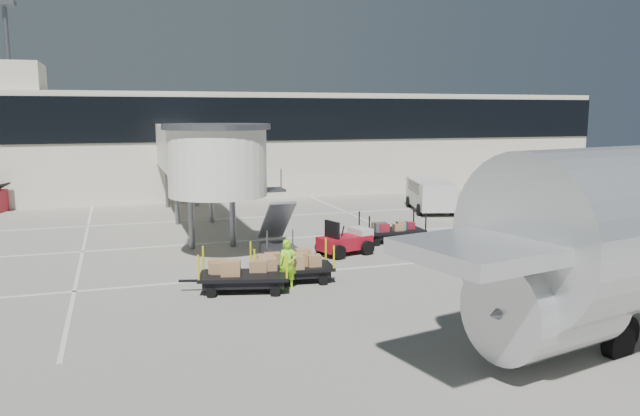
% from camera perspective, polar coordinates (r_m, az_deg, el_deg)
% --- Properties ---
extents(ground, '(140.00, 140.00, 0.00)m').
position_cam_1_polar(ground, '(24.33, 2.57, -6.83)').
color(ground, '#9E9A8E').
rests_on(ground, ground).
extents(lane_markings, '(40.00, 30.00, 0.02)m').
position_cam_1_polar(lane_markings, '(32.82, -4.34, -2.73)').
color(lane_markings, silver).
rests_on(lane_markings, ground).
extents(terminal, '(64.00, 12.11, 15.20)m').
position_cam_1_polar(terminal, '(52.51, -9.53, 5.99)').
color(terminal, beige).
rests_on(terminal, ground).
extents(jet_bridge, '(5.70, 20.40, 6.03)m').
position_cam_1_polar(jet_bridge, '(34.51, -10.96, 4.86)').
color(jet_bridge, white).
rests_on(jet_bridge, ground).
extents(baggage_tug, '(2.74, 2.18, 1.64)m').
position_cam_1_polar(baggage_tug, '(28.93, 2.37, -3.09)').
color(baggage_tug, maroon).
rests_on(baggage_tug, ground).
extents(suitcase_cart, '(3.93, 1.67, 1.53)m').
position_cam_1_polar(suitcase_cart, '(31.85, 6.54, -2.08)').
color(suitcase_cart, black).
rests_on(suitcase_cart, ground).
extents(box_cart_near, '(3.95, 1.91, 1.52)m').
position_cam_1_polar(box_cart_near, '(24.24, -2.47, -5.35)').
color(box_cart_near, black).
rests_on(box_cart_near, ground).
extents(box_cart_far, '(4.09, 2.38, 1.57)m').
position_cam_1_polar(box_cart_far, '(23.16, -7.05, -6.23)').
color(box_cart_far, black).
rests_on(box_cart_far, ground).
extents(ground_worker, '(0.74, 0.55, 1.87)m').
position_cam_1_polar(ground_worker, '(23.30, -2.98, -5.16)').
color(ground_worker, '#83E418').
rests_on(ground_worker, ground).
extents(minivan, '(3.53, 5.78, 2.05)m').
position_cam_1_polar(minivan, '(42.15, 9.99, 1.40)').
color(minivan, silver).
rests_on(minivan, ground).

